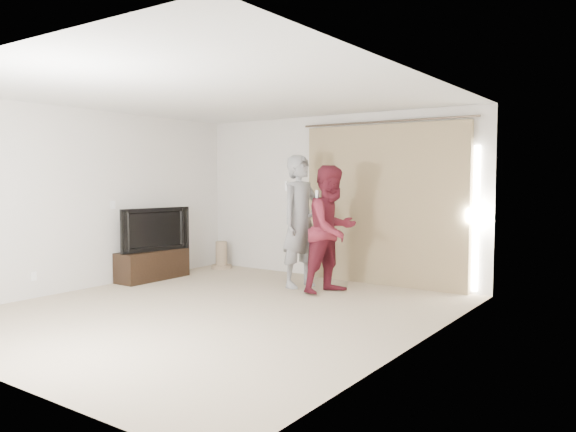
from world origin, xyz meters
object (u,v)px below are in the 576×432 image
(person_man, at_px, (301,221))
(person_woman, at_px, (332,229))
(tv_console, at_px, (153,265))
(tv, at_px, (152,229))

(person_man, height_order, person_woman, person_man)
(tv_console, bearing_deg, person_man, 21.07)
(tv_console, distance_m, person_man, 2.51)
(tv_console, bearing_deg, person_woman, 14.83)
(tv, xyz_separation_m, person_woman, (2.84, 0.75, 0.09))
(person_man, distance_m, person_woman, 0.62)
(tv_console, relative_size, person_woman, 0.68)
(tv, bearing_deg, person_woman, -63.37)
(tv_console, bearing_deg, tv, -90.00)
(tv_console, height_order, tv, tv)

